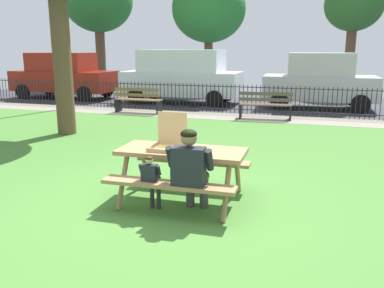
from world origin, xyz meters
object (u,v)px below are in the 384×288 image
(picnic_table_foreground, at_px, (182,161))
(parked_car_left, at_px, (182,75))
(pizza_slice_on_table, at_px, (196,150))
(child_at_table, at_px, (151,177))
(lamp_post_walkway, at_px, (54,35))
(park_bench_left, at_px, (138,101))
(far_tree_midleft, at_px, (209,9))
(parked_car_far_left, at_px, (64,75))
(far_tree_center, at_px, (354,7))
(parked_car_center, at_px, (320,81))
(park_bench_center, at_px, (265,106))
(pizza_box_open, at_px, (169,142))
(far_tree_left, at_px, (98,1))
(adult_at_table, at_px, (191,168))

(picnic_table_foreground, bearing_deg, parked_car_left, 108.37)
(picnic_table_foreground, height_order, pizza_slice_on_table, pizza_slice_on_table)
(child_at_table, distance_m, lamp_post_walkway, 10.37)
(park_bench_left, distance_m, far_tree_midleft, 8.41)
(pizza_slice_on_table, distance_m, parked_car_far_left, 13.45)
(picnic_table_foreground, relative_size, far_tree_center, 0.35)
(child_at_table, height_order, parked_car_far_left, parked_car_far_left)
(child_at_table, relative_size, parked_car_center, 0.20)
(park_bench_left, bearing_deg, child_at_table, -64.58)
(lamp_post_walkway, bearing_deg, park_bench_left, 3.91)
(parked_car_left, bearing_deg, parked_car_far_left, 180.00)
(parked_car_far_left, bearing_deg, park_bench_center, -17.13)
(parked_car_left, xyz_separation_m, parked_car_center, (5.19, 0.00, -0.09))
(pizza_box_open, height_order, pizza_slice_on_table, pizza_box_open)
(parked_car_center, bearing_deg, far_tree_left, 157.03)
(pizza_slice_on_table, distance_m, lamp_post_walkway, 10.25)
(lamp_post_walkway, xyz_separation_m, far_tree_center, (10.05, 7.82, 1.33))
(far_tree_midleft, bearing_deg, far_tree_left, 180.00)
(pizza_slice_on_table, relative_size, far_tree_center, 0.05)
(pizza_box_open, relative_size, far_tree_center, 0.10)
(pizza_slice_on_table, xyz_separation_m, parked_car_center, (1.64, 10.08, 0.23))
(pizza_slice_on_table, xyz_separation_m, park_bench_center, (0.08, 7.31, -0.36))
(picnic_table_foreground, xyz_separation_m, far_tree_midleft, (-3.54, 14.91, 3.36))
(far_tree_center, bearing_deg, pizza_box_open, -102.41)
(pizza_slice_on_table, height_order, parked_car_left, parked_car_left)
(park_bench_left, distance_m, parked_car_left, 2.92)
(parked_car_center, bearing_deg, park_bench_left, -154.56)
(picnic_table_foreground, height_order, pizza_box_open, pizza_box_open)
(park_bench_center, bearing_deg, parked_car_center, 60.68)
(park_bench_center, bearing_deg, picnic_table_foreground, -92.29)
(parked_car_left, bearing_deg, pizza_box_open, -72.65)
(parked_car_far_left, bearing_deg, lamp_post_walkway, -59.68)
(parked_car_center, height_order, far_tree_midleft, far_tree_midleft)
(far_tree_left, xyz_separation_m, far_tree_midleft, (6.03, -0.00, -0.55))
(parked_car_center, relative_size, far_tree_center, 0.77)
(child_at_table, bearing_deg, far_tree_center, 77.80)
(adult_at_table, bearing_deg, pizza_box_open, 134.37)
(adult_at_table, relative_size, parked_car_center, 0.30)
(parked_car_center, bearing_deg, child_at_table, -101.20)
(pizza_box_open, relative_size, park_bench_center, 0.31)
(lamp_post_walkway, xyz_separation_m, far_tree_left, (-2.62, 7.82, 1.93))
(pizza_box_open, xyz_separation_m, pizza_slice_on_table, (0.40, -0.00, -0.09))
(pizza_box_open, relative_size, adult_at_table, 0.42)
(picnic_table_foreground, xyz_separation_m, pizza_slice_on_table, (0.21, -0.00, 0.18))
(pizza_slice_on_table, height_order, adult_at_table, adult_at_table)
(child_at_table, bearing_deg, parked_car_far_left, 128.52)
(pizza_box_open, distance_m, lamp_post_walkway, 9.96)
(far_tree_left, distance_m, far_tree_center, 12.68)
(picnic_table_foreground, height_order, far_tree_center, far_tree_center)
(pizza_box_open, relative_size, parked_car_far_left, 0.11)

